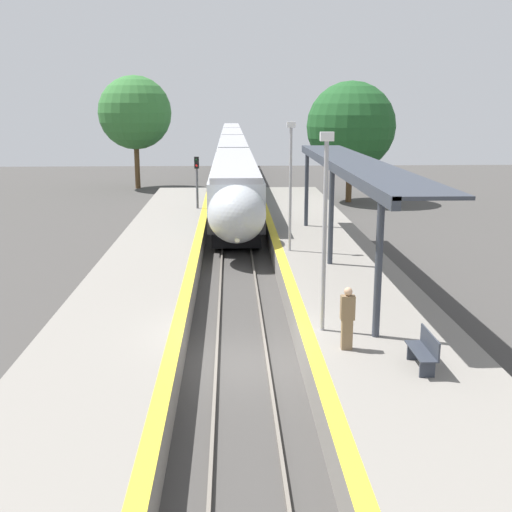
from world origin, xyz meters
The scene contains 14 objects.
ground_plane centered at (0.00, 0.00, 0.00)m, with size 120.00×120.00×0.00m, color #423F3D.
rail_left centered at (-0.72, 0.00, 0.07)m, with size 0.08×90.00×0.15m, color slate.
rail_right centered at (0.72, 0.00, 0.07)m, with size 0.08×90.00×0.15m, color slate.
train centered at (0.00, 56.22, 2.18)m, with size 2.83×91.91×3.79m.
platform_right centered at (3.94, 0.00, 0.48)m, with size 4.63×64.00×0.97m.
platform_left centered at (-3.63, 0.00, 0.48)m, with size 4.02×64.00×0.97m.
platform_bench centered at (4.34, -2.70, 1.43)m, with size 0.44×1.42×0.89m.
person_waiting centered at (2.70, -1.39, 1.83)m, with size 0.36×0.22×1.67m.
railway_signal centered at (-2.30, 21.96, 2.52)m, with size 0.28×0.28×4.10m.
lamppost_near centered at (2.28, 0.07, 4.11)m, with size 0.36×0.20×5.50m.
lamppost_mid centered at (2.28, 10.16, 4.11)m, with size 0.36×0.20×5.50m.
station_canopy centered at (4.25, 7.74, 4.79)m, with size 2.02×19.47×4.08m.
background_tree_left centered at (-8.36, 39.39, 6.46)m, with size 6.21×6.21×9.58m.
background_tree_right centered at (8.60, 30.64, 5.58)m, with size 6.53×6.53×8.85m.
Camera 1 is at (-0.28, -16.96, 7.17)m, focal length 45.00 mm.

